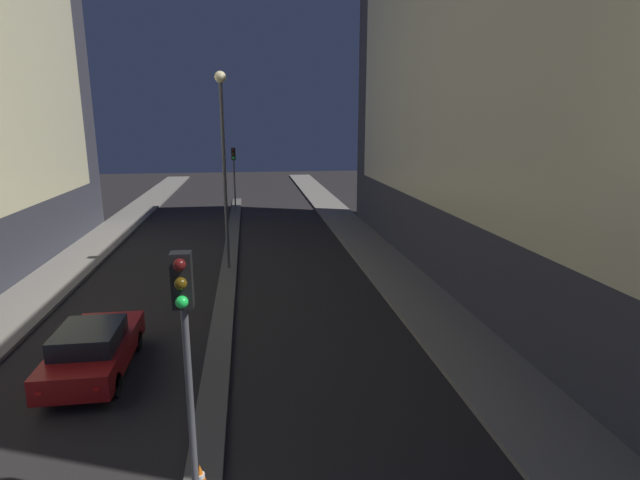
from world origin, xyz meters
TOP-DOWN VIEW (x-y plane):
  - building_right at (11.96, 15.42)m, footprint 6.01×30.83m
  - median_strip at (0.00, 20.73)m, footprint 0.76×39.45m
  - traffic_light_near at (0.00, 2.63)m, footprint 0.32×0.42m
  - traffic_light_mid at (0.00, 33.98)m, footprint 0.32×0.42m
  - street_lamp at (0.00, 18.30)m, footprint 0.52×0.52m
  - traffic_cone_far at (-0.01, 3.34)m, footprint 0.38×0.38m
  - car_left_lane at (-3.36, 8.56)m, footprint 1.88×4.38m

SIDE VIEW (x-z plane):
  - median_strip at x=0.00m, z-range 0.00..0.12m
  - traffic_cone_far at x=-0.01m, z-range 0.12..0.68m
  - car_left_lane at x=-3.36m, z-range 0.01..1.52m
  - traffic_light_near at x=0.00m, z-range 1.25..6.11m
  - traffic_light_mid at x=0.00m, z-range 1.25..6.11m
  - street_lamp at x=0.00m, z-range 1.64..10.62m
  - building_right at x=11.96m, z-range 0.01..19.85m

